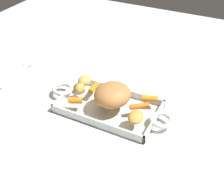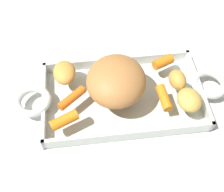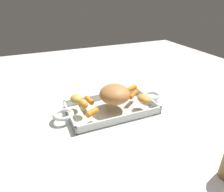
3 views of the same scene
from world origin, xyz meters
The scene contains 11 objects.
ground_plane centered at (0.00, 0.00, 0.00)m, with size 2.05×2.05×0.00m, color silver.
roasting_dish centered at (0.00, 0.00, 0.01)m, with size 0.46×0.20×0.04m.
pork_roast centered at (0.02, 0.00, 0.07)m, with size 0.13×0.12×0.07m, color #B7773E.
baby_carrot_short centered at (0.11, 0.01, 0.05)m, with size 0.02×0.02×0.06m, color orange.
baby_carrot_long centered at (-0.10, -0.06, 0.05)m, with size 0.02×0.02×0.05m, color orange.
baby_carrot_center_left centered at (-0.08, 0.04, 0.05)m, with size 0.02×0.02×0.06m, color orange.
baby_carrot_northeast centered at (0.12, 0.07, 0.05)m, with size 0.02×0.02×0.06m, color orange.
potato_golden_large centered at (-0.12, 0.00, 0.05)m, with size 0.05×0.03×0.04m, color gold.
potato_halved centered at (0.12, -0.05, 0.05)m, with size 0.06×0.05×0.03m, color gold.
potato_golden_small centered at (-0.13, 0.05, 0.05)m, with size 0.06×0.05×0.04m, color gold.
serving_spoon centered at (-0.45, 0.06, 0.01)m, with size 0.06×0.24×0.02m.
Camera 1 is at (0.35, -0.68, 0.64)m, focal length 45.08 mm.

